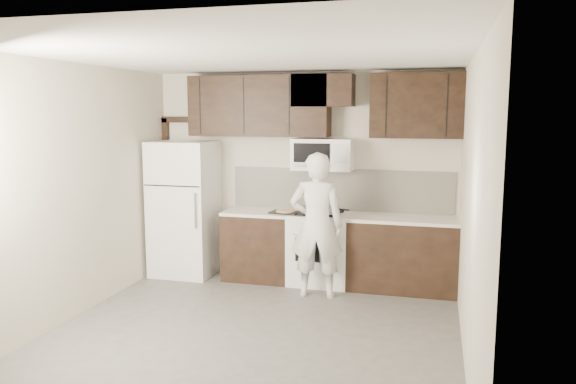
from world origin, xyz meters
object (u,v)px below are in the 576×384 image
at_px(stove, 320,248).
at_px(microwave, 323,154).
at_px(person, 317,225).
at_px(refrigerator, 185,208).

height_order(stove, microwave, microwave).
xyz_separation_m(microwave, person, (0.07, -0.65, -0.79)).
distance_m(stove, person, 0.67).
bearing_deg(stove, person, -83.03).
xyz_separation_m(stove, person, (0.06, -0.53, 0.40)).
bearing_deg(microwave, refrigerator, -174.85).
bearing_deg(refrigerator, person, -14.15).
bearing_deg(microwave, stove, -89.90).
bearing_deg(person, refrigerator, -21.20).
distance_m(stove, microwave, 1.20).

